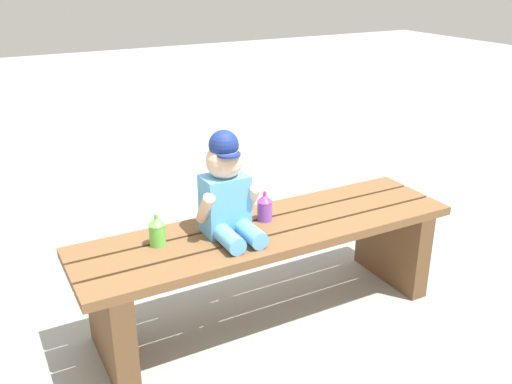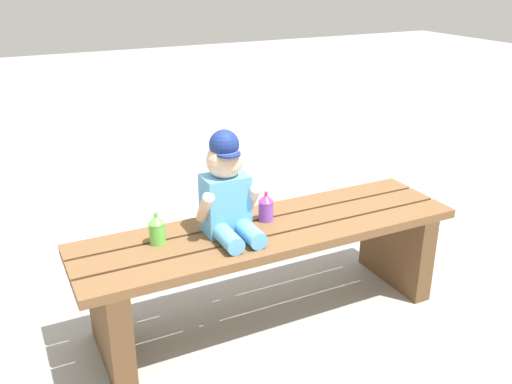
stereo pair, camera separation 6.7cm
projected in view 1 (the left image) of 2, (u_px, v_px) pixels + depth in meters
The scene contains 5 objects.
ground_plane at pixel (268, 315), 2.36m from camera, with size 16.00×16.00×0.00m, color #999993.
park_bench at pixel (269, 256), 2.25m from camera, with size 1.55×0.42×0.42m.
child_figure at pixel (227, 191), 2.08m from camera, with size 0.23×0.27×0.40m.
sippy_cup_left at pixel (157, 231), 2.03m from camera, with size 0.06×0.06×0.12m.
sippy_cup_right at pixel (265, 207), 2.23m from camera, with size 0.06×0.06×0.12m.
Camera 1 is at (-0.99, -1.72, 1.38)m, focal length 39.21 mm.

